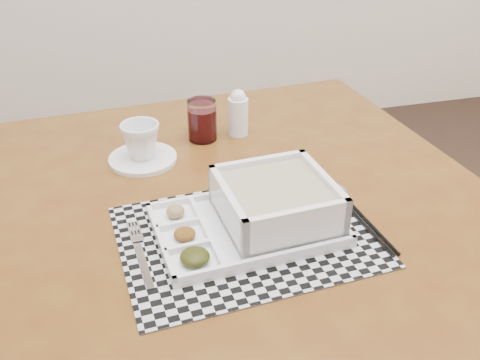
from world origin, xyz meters
name	(u,v)px	position (x,y,z in m)	size (l,w,h in m)	color
dining_table	(227,234)	(-0.23, 0.54, 0.71)	(1.13, 1.13, 0.79)	#56280F
placemat	(246,236)	(-0.22, 0.42, 0.80)	(0.44, 0.33, 0.00)	#B5B6BD
serving_tray	(267,210)	(-0.17, 0.44, 0.83)	(0.33, 0.24, 0.09)	white
fork	(141,252)	(-0.40, 0.42, 0.80)	(0.03, 0.19, 0.00)	silver
spoon	(341,194)	(0.00, 0.50, 0.80)	(0.04, 0.18, 0.01)	silver
chopsticks	(360,216)	(0.00, 0.42, 0.80)	(0.03, 0.24, 0.01)	black
saucer	(143,159)	(-0.36, 0.75, 0.80)	(0.15, 0.15, 0.01)	white
cup	(141,141)	(-0.36, 0.75, 0.84)	(0.09, 0.09, 0.08)	white
juice_glass	(202,122)	(-0.21, 0.82, 0.84)	(0.07, 0.07, 0.10)	white
creamer_bottle	(238,113)	(-0.13, 0.82, 0.85)	(0.05, 0.05, 0.11)	white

